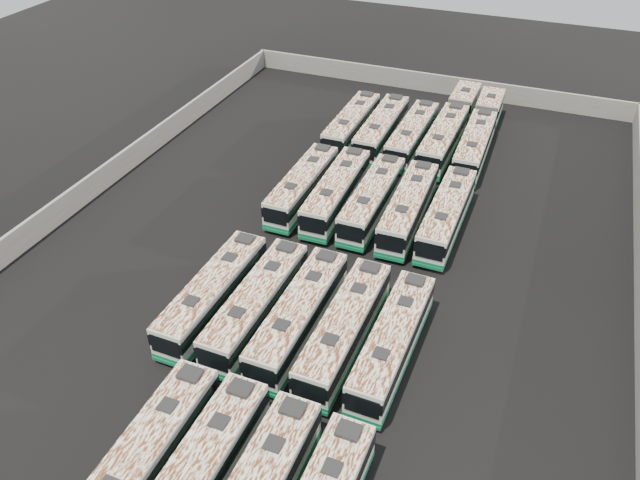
{
  "coord_description": "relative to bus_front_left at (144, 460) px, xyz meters",
  "views": [
    {
      "loc": [
        13.82,
        -34.09,
        29.5
      ],
      "look_at": [
        -0.45,
        1.42,
        1.6
      ],
      "focal_mm": 35.0,
      "sensor_mm": 36.0,
      "label": 1
    }
  ],
  "objects": [
    {
      "name": "bus_midback_right",
      "position": [
        6.23,
        27.95,
        -0.01
      ],
      "size": [
        2.67,
        11.48,
        3.22
      ],
      "rotation": [
        0.0,
        0.0,
        0.02
      ],
      "color": "beige",
      "rests_on": "ground"
    },
    {
      "name": "bus_midback_far_left",
      "position": [
        -3.15,
        27.91,
        -0.05
      ],
      "size": [
        2.38,
        11.19,
        3.15
      ],
      "rotation": [
        0.0,
        0.0,
        -0.0
      ],
      "color": "beige",
      "rests_on": "ground"
    },
    {
      "name": "bus_midfront_far_right",
      "position": [
        9.38,
        12.79,
        -0.04
      ],
      "size": [
        2.58,
        11.28,
        3.17
      ],
      "rotation": [
        0.0,
        0.0,
        -0.02
      ],
      "color": "beige",
      "rests_on": "ground"
    },
    {
      "name": "bus_midback_center",
      "position": [
        3.11,
        28.04,
        -0.02
      ],
      "size": [
        2.41,
        11.36,
        3.2
      ],
      "rotation": [
        0.0,
        0.0,
        0.0
      ],
      "color": "beige",
      "rests_on": "ground"
    },
    {
      "name": "bus_front_left",
      "position": [
        0.0,
        0.0,
        0.0
      ],
      "size": [
        2.49,
        11.54,
        3.25
      ],
      "rotation": [
        0.0,
        0.0,
        0.0
      ],
      "color": "beige",
      "rests_on": "ground"
    },
    {
      "name": "bus_midback_left",
      "position": [
        -0.08,
        28.02,
        0.0
      ],
      "size": [
        2.73,
        11.59,
        3.25
      ],
      "rotation": [
        0.0,
        0.0,
        0.03
      ],
      "color": "beige",
      "rests_on": "ground"
    },
    {
      "name": "bus_front_center",
      "position": [
        3.03,
        0.07,
        0.01
      ],
      "size": [
        2.52,
        11.64,
        3.28
      ],
      "rotation": [
        0.0,
        0.0,
        -0.01
      ],
      "color": "beige",
      "rests_on": "ground"
    },
    {
      "name": "bus_midfront_far_left",
      "position": [
        -3.21,
        12.64,
        -0.02
      ],
      "size": [
        2.59,
        11.4,
        3.2
      ],
      "rotation": [
        0.0,
        0.0,
        -0.02
      ],
      "color": "beige",
      "rests_on": "ground"
    },
    {
      "name": "perimeter_wall",
      "position": [
        1.63,
        19.73,
        -0.56
      ],
      "size": [
        45.2,
        73.2,
        2.2
      ],
      "color": "slate",
      "rests_on": "ground"
    },
    {
      "name": "bus_back_left",
      "position": [
        -0.11,
        40.9,
        0.01
      ],
      "size": [
        2.54,
        11.64,
        3.27
      ],
      "rotation": [
        0.0,
        0.0,
        0.01
      ],
      "color": "beige",
      "rests_on": "ground"
    },
    {
      "name": "bus_midfront_center",
      "position": [
        3.05,
        12.8,
        0.0
      ],
      "size": [
        2.55,
        11.57,
        3.25
      ],
      "rotation": [
        0.0,
        0.0,
        -0.01
      ],
      "color": "beige",
      "rests_on": "ground"
    },
    {
      "name": "bus_back_far_left",
      "position": [
        -3.24,
        40.8,
        -0.03
      ],
      "size": [
        2.4,
        11.35,
        3.2
      ],
      "rotation": [
        0.0,
        0.0,
        -0.0
      ],
      "color": "beige",
      "rests_on": "ground"
    },
    {
      "name": "bus_midback_far_right",
      "position": [
        9.37,
        28.1,
        -0.01
      ],
      "size": [
        2.49,
        11.47,
        3.23
      ],
      "rotation": [
        0.0,
        0.0,
        -0.01
      ],
      "color": "beige",
      "rests_on": "ground"
    },
    {
      "name": "bus_back_right",
      "position": [
        6.2,
        44.07,
        0.03
      ],
      "size": [
        2.74,
        18.25,
        3.3
      ],
      "rotation": [
        0.0,
        0.0,
        -0.01
      ],
      "color": "beige",
      "rests_on": "ground"
    },
    {
      "name": "ground",
      "position": [
        1.63,
        19.73,
        -1.66
      ],
      "size": [
        140.0,
        140.0,
        0.0
      ],
      "primitive_type": "plane",
      "color": "black",
      "rests_on": "ground"
    },
    {
      "name": "bus_midfront_right",
      "position": [
        6.23,
        12.75,
        0.0
      ],
      "size": [
        2.6,
        11.56,
        3.25
      ],
      "rotation": [
        0.0,
        0.0,
        -0.01
      ],
      "color": "beige",
      "rests_on": "ground"
    },
    {
      "name": "bus_back_center",
      "position": [
        3.09,
        40.81,
        -0.02
      ],
      "size": [
        2.57,
        11.4,
        3.2
      ],
      "rotation": [
        0.0,
        0.0,
        -0.01
      ],
      "color": "beige",
      "rests_on": "ground"
    },
    {
      "name": "bus_back_far_right",
      "position": [
        9.2,
        43.85,
        -0.02
      ],
      "size": [
        2.71,
        17.73,
        3.21
      ],
      "rotation": [
        0.0,
        0.0,
        0.02
      ],
      "color": "beige",
      "rests_on": "ground"
    },
    {
      "name": "bus_midfront_left",
      "position": [
        -0.0,
        12.79,
        -0.01
      ],
      "size": [
        2.59,
        11.5,
        3.23
      ],
      "rotation": [
        0.0,
        0.0,
        -0.01
      ],
      "color": "beige",
      "rests_on": "ground"
    }
  ]
}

